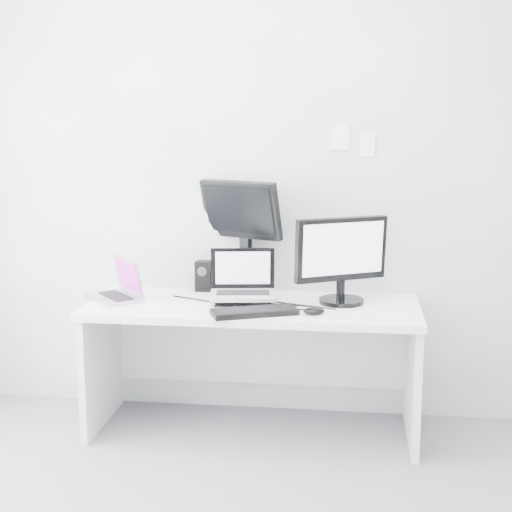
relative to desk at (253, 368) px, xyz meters
name	(u,v)px	position (x,y,z in m)	size (l,w,h in m)	color
back_wall	(261,185)	(0.00, 0.35, 0.99)	(3.60, 3.60, 0.00)	silver
desk	(253,368)	(0.00, 0.00, 0.00)	(1.80, 0.70, 0.73)	white
macbook	(113,278)	(-0.78, 0.00, 0.49)	(0.33, 0.24, 0.24)	#AEAEB3
speaker	(204,276)	(-0.33, 0.29, 0.45)	(0.09, 0.09, 0.18)	black
dell_laptop	(243,276)	(-0.06, 0.03, 0.51)	(0.36, 0.28, 0.30)	#AAADB1
rear_monitor	(243,235)	(-0.10, 0.28, 0.70)	(0.49, 0.18, 0.67)	black
samsung_monitor	(342,259)	(0.48, 0.08, 0.61)	(0.53, 0.24, 0.49)	black
keyboard	(254,312)	(0.04, -0.22, 0.38)	(0.44, 0.16, 0.03)	black
mouse	(314,311)	(0.34, -0.18, 0.38)	(0.11, 0.07, 0.04)	black
wall_note_0	(340,138)	(0.45, 0.34, 1.26)	(0.10, 0.00, 0.14)	white
wall_note_1	(367,145)	(0.60, 0.34, 1.22)	(0.09, 0.00, 0.13)	white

